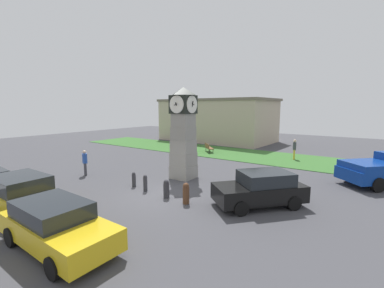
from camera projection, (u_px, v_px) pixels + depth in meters
The scene contains 14 objects.
ground_plane at pixel (162, 194), 13.34m from camera, with size 70.25×70.25×0.00m, color #424247.
clock_tower at pixel (183, 134), 16.07m from camera, with size 1.69×1.71×5.71m.
bollard_near_tower at pixel (186, 193), 12.00m from camera, with size 0.31×0.31×1.01m.
bollard_mid_row at pixel (166, 189), 12.77m from camera, with size 0.30×0.30×0.95m.
bollard_far_row at pixel (145, 183), 13.78m from camera, with size 0.22×0.22×0.91m.
bollard_end_row at pixel (134, 179), 14.59m from camera, with size 0.22×0.22×0.85m.
car_near_tower at pixel (23, 195), 10.88m from camera, with size 4.42×2.09×1.61m.
car_by_building at pixel (57, 225), 8.21m from camera, with size 4.48×1.99×1.49m.
car_far_lot at pixel (261, 189), 11.72m from camera, with size 4.01×4.23×1.59m.
bench at pixel (209, 147), 25.55m from camera, with size 1.51×1.50×0.90m.
pedestrian_near_bench at pixel (85, 161), 16.93m from camera, with size 0.46×0.37×1.69m.
pedestrian_by_cars at pixel (294, 148), 21.97m from camera, with size 0.35×0.45×1.76m.
warehouse_blue_far at pixel (217, 120), 34.47m from camera, with size 15.18×8.64×5.55m.
grass_verge_far at pixel (252, 156), 23.91m from camera, with size 42.15×6.37×0.04m, color #386B2D.
Camera 1 is at (8.65, -9.60, 4.50)m, focal length 24.00 mm.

